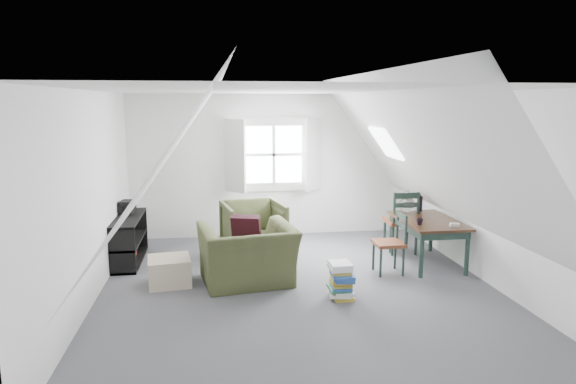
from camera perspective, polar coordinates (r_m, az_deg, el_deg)
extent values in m
plane|color=#505056|center=(6.71, 1.21, -10.65)|extent=(5.50, 5.50, 0.00)
plane|color=white|center=(6.28, 1.29, 11.23)|extent=(5.50, 5.50, 0.00)
plane|color=white|center=(9.07, -1.62, 2.95)|extent=(5.00, 0.00, 5.00)
plane|color=white|center=(3.76, 8.23, -7.39)|extent=(5.00, 0.00, 5.00)
plane|color=white|center=(6.46, -21.21, -0.63)|extent=(0.00, 5.50, 5.50)
plane|color=white|center=(7.22, 21.23, 0.43)|extent=(0.00, 5.50, 5.50)
plane|color=white|center=(6.24, -12.96, 4.31)|extent=(3.19, 5.50, 4.48)
plane|color=white|center=(6.73, 14.43, 4.66)|extent=(3.19, 5.50, 4.48)
cube|color=white|center=(9.03, -1.62, 4.19)|extent=(1.30, 0.04, 1.30)
cube|color=white|center=(8.81, -5.90, 4.00)|extent=(0.35, 0.35, 1.25)
cube|color=white|center=(8.97, 2.83, 4.15)|extent=(0.35, 0.35, 1.25)
cube|color=white|center=(9.02, -1.61, 4.18)|extent=(1.00, 0.02, 1.00)
cube|color=white|center=(9.00, -1.59, 4.17)|extent=(1.08, 0.04, 0.05)
cube|color=white|center=(9.00, -1.59, 4.17)|extent=(0.05, 0.04, 1.08)
cube|color=white|center=(7.95, 10.82, 5.36)|extent=(0.35, 0.75, 0.47)
imported|color=#3D4324|center=(6.92, -4.50, -10.02)|extent=(1.33, 1.21, 0.77)
imported|color=#3D4324|center=(8.15, -3.83, -6.89)|extent=(1.04, 1.07, 0.84)
cube|color=#330E18|center=(6.86, -4.66, -4.09)|extent=(0.43, 0.32, 0.39)
cube|color=#BCA890|center=(6.97, -13.05, -8.55)|extent=(0.60, 0.60, 0.36)
cube|color=black|center=(7.79, 15.26, -3.09)|extent=(0.80, 1.33, 0.04)
cube|color=#1D312A|center=(7.80, 15.24, -3.60)|extent=(0.71, 1.24, 0.11)
cylinder|color=#1D312A|center=(7.22, 14.61, -6.83)|extent=(0.06, 0.06, 0.63)
cylinder|color=#1D312A|center=(7.49, 19.28, -6.45)|extent=(0.06, 0.06, 0.63)
cylinder|color=#1D312A|center=(8.28, 11.43, -4.52)|extent=(0.06, 0.06, 0.63)
cylinder|color=#1D312A|center=(8.52, 15.60, -4.28)|extent=(0.06, 0.06, 0.63)
sphere|color=silver|center=(8.11, 13.08, -1.40)|extent=(0.24, 0.24, 0.24)
cylinder|color=silver|center=(8.08, 13.12, -0.33)|extent=(0.08, 0.08, 0.13)
cylinder|color=black|center=(8.29, 14.44, -1.27)|extent=(0.08, 0.08, 0.25)
cylinder|color=#3F2D1E|center=(8.24, 14.52, 0.57)|extent=(0.03, 0.05, 0.44)
cylinder|color=#3F2D1E|center=(8.26, 14.59, 0.58)|extent=(0.04, 0.06, 0.44)
cylinder|color=#3F2D1E|center=(8.23, 14.48, 0.56)|extent=(0.05, 0.07, 0.44)
imported|color=black|center=(7.42, 14.41, -3.56)|extent=(0.12, 0.12, 0.09)
cube|color=white|center=(7.47, 18.05, -3.48)|extent=(0.15, 0.11, 0.04)
cube|color=brown|center=(8.31, 12.40, -3.17)|extent=(0.47, 0.47, 0.06)
cylinder|color=#1D312A|center=(8.62, 13.08, -4.53)|extent=(0.04, 0.04, 0.48)
cylinder|color=#1D312A|center=(8.27, 14.03, -5.18)|extent=(0.04, 0.04, 0.48)
cylinder|color=#1D312A|center=(8.49, 10.68, -4.67)|extent=(0.04, 0.04, 0.48)
cylinder|color=#1D312A|center=(8.14, 11.54, -5.33)|extent=(0.04, 0.04, 0.48)
cylinder|color=#1D312A|center=(8.14, 14.24, -1.76)|extent=(0.04, 0.04, 0.50)
cylinder|color=#1D312A|center=(8.00, 11.72, -1.86)|extent=(0.04, 0.04, 0.50)
cube|color=#1D312A|center=(8.03, 13.05, -0.40)|extent=(0.38, 0.03, 0.09)
cube|color=#1D312A|center=(8.06, 13.01, -1.42)|extent=(0.38, 0.03, 0.07)
cube|color=brown|center=(7.29, 11.12, -5.62)|extent=(0.40, 0.40, 0.05)
cylinder|color=#1D312A|center=(7.45, 9.47, -7.01)|extent=(0.03, 0.03, 0.41)
cylinder|color=#1D312A|center=(7.55, 11.82, -6.85)|extent=(0.03, 0.03, 0.41)
cylinder|color=#1D312A|center=(7.15, 10.26, -7.75)|extent=(0.03, 0.03, 0.41)
cylinder|color=#1D312A|center=(7.26, 12.69, -7.57)|extent=(0.03, 0.03, 0.41)
cylinder|color=#1D312A|center=(7.44, 12.08, -3.66)|extent=(0.03, 0.03, 0.43)
cylinder|color=#1D312A|center=(7.15, 12.97, -4.26)|extent=(0.03, 0.03, 0.43)
cube|color=#1D312A|center=(7.26, 12.56, -2.65)|extent=(0.03, 0.32, 0.08)
cube|color=#1D312A|center=(7.29, 12.53, -3.59)|extent=(0.03, 0.32, 0.06)
cube|color=black|center=(8.15, -17.40, -7.22)|extent=(0.44, 1.33, 0.03)
cube|color=black|center=(8.06, -17.51, -5.07)|extent=(0.44, 1.33, 0.03)
cube|color=black|center=(7.98, -17.64, -2.77)|extent=(0.44, 1.33, 0.03)
cube|color=black|center=(7.45, -18.30, -6.36)|extent=(0.44, 0.03, 0.66)
cube|color=black|center=(8.68, -16.84, -3.97)|extent=(0.44, 0.03, 0.66)
cube|color=#264C99|center=(7.75, -17.89, -7.20)|extent=(0.20, 0.22, 0.24)
cube|color=red|center=(8.22, -17.32, -6.18)|extent=(0.20, 0.27, 0.24)
cube|color=white|center=(7.82, -17.82, -4.55)|extent=(0.20, 0.24, 0.22)
cube|color=black|center=(8.20, -17.40, -1.65)|extent=(0.23, 0.29, 0.21)
cube|color=#B29933|center=(6.43, 6.06, -11.47)|extent=(0.23, 0.31, 0.04)
cube|color=white|center=(6.42, 5.74, -11.11)|extent=(0.30, 0.34, 0.04)
cube|color=white|center=(6.40, 6.17, -10.84)|extent=(0.25, 0.33, 0.04)
cube|color=#337F4C|center=(6.38, 5.66, -10.56)|extent=(0.25, 0.31, 0.03)
cube|color=#264C99|center=(6.35, 5.94, -10.37)|extent=(0.27, 0.35, 0.03)
cube|color=#B29933|center=(6.37, 5.88, -10.06)|extent=(0.24, 0.31, 0.03)
cube|color=#B29933|center=(6.37, 5.90, -9.71)|extent=(0.27, 0.34, 0.04)
cube|color=#264C99|center=(6.33, 6.25, -9.48)|extent=(0.27, 0.35, 0.04)
cube|color=#264C99|center=(6.31, 6.05, -9.17)|extent=(0.28, 0.34, 0.04)
cube|color=#B29933|center=(6.35, 5.86, -8.67)|extent=(0.25, 0.32, 0.04)
cube|color=white|center=(6.32, 5.77, -8.34)|extent=(0.26, 0.29, 0.05)
cube|color=white|center=(6.32, 5.82, -7.96)|extent=(0.26, 0.31, 0.04)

